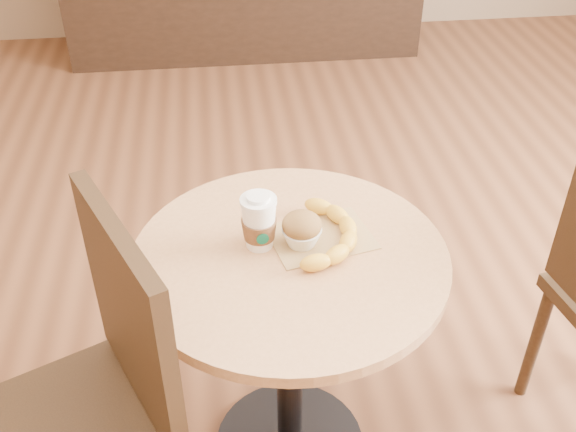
{
  "coord_description": "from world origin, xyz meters",
  "views": [
    {
      "loc": [
        -0.23,
        -1.15,
        1.76
      ],
      "look_at": [
        -0.08,
        0.1,
        0.83
      ],
      "focal_mm": 42.0,
      "sensor_mm": 36.0,
      "label": 1
    }
  ],
  "objects_px": {
    "cafe_table": "(290,314)",
    "coffee_cup": "(259,223)",
    "banana": "(329,232)",
    "chair_left": "(87,416)",
    "muffin": "(302,229)"
  },
  "relations": [
    {
      "from": "muffin",
      "to": "coffee_cup",
      "type": "bearing_deg",
      "value": 174.4
    },
    {
      "from": "cafe_table",
      "to": "coffee_cup",
      "type": "distance_m",
      "value": 0.27
    },
    {
      "from": "cafe_table",
      "to": "chair_left",
      "type": "bearing_deg",
      "value": -150.47
    },
    {
      "from": "cafe_table",
      "to": "coffee_cup",
      "type": "relative_size",
      "value": 5.25
    },
    {
      "from": "chair_left",
      "to": "cafe_table",
      "type": "bearing_deg",
      "value": 94.72
    },
    {
      "from": "coffee_cup",
      "to": "banana",
      "type": "xyz_separation_m",
      "value": [
        0.17,
        0.0,
        -0.04
      ]
    },
    {
      "from": "cafe_table",
      "to": "chair_left",
      "type": "xyz_separation_m",
      "value": [
        -0.47,
        -0.27,
        0.01
      ]
    },
    {
      "from": "chair_left",
      "to": "banana",
      "type": "bearing_deg",
      "value": 93.52
    },
    {
      "from": "chair_left",
      "to": "coffee_cup",
      "type": "distance_m",
      "value": 0.56
    },
    {
      "from": "muffin",
      "to": "banana",
      "type": "height_order",
      "value": "muffin"
    },
    {
      "from": "chair_left",
      "to": "coffee_cup",
      "type": "relative_size",
      "value": 7.13
    },
    {
      "from": "chair_left",
      "to": "muffin",
      "type": "xyz_separation_m",
      "value": [
        0.5,
        0.3,
        0.23
      ]
    },
    {
      "from": "cafe_table",
      "to": "chair_left",
      "type": "height_order",
      "value": "chair_left"
    },
    {
      "from": "cafe_table",
      "to": "coffee_cup",
      "type": "height_order",
      "value": "coffee_cup"
    },
    {
      "from": "coffee_cup",
      "to": "banana",
      "type": "relative_size",
      "value": 0.49
    }
  ]
}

